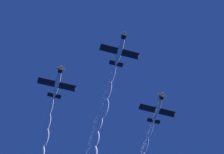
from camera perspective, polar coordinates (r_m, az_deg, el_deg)
airplane_lead at (r=95.95m, az=1.10°, el=3.72°), size 8.00×7.71×2.62m
airplane_left_wingman at (r=102.98m, az=6.17°, el=-4.21°), size 8.00×7.67×2.58m
airplane_right_wingman at (r=99.81m, az=-7.34°, el=-0.72°), size 8.00×7.70×2.60m
smoke_trail_lead at (r=102.37m, az=-2.03°, el=-7.28°), size 18.29×21.33×3.70m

